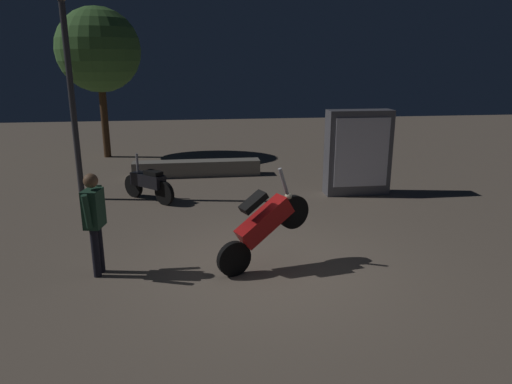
{
  "coord_description": "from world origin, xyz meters",
  "views": [
    {
      "loc": [
        -1.14,
        -6.84,
        3.25
      ],
      "look_at": [
        -0.09,
        1.02,
        1.0
      ],
      "focal_mm": 32.6,
      "sensor_mm": 36.0,
      "label": 1
    }
  ],
  "objects": [
    {
      "name": "ground_plane",
      "position": [
        0.0,
        0.0,
        0.0
      ],
      "size": [
        40.0,
        40.0,
        0.0
      ],
      "primitive_type": "plane",
      "color": "#756656"
    },
    {
      "name": "motorcycle_red_foreground",
      "position": [
        -0.1,
        0.02,
        0.74
      ],
      "size": [
        1.57,
        0.74,
        1.63
      ],
      "rotation": [
        0.0,
        0.0,
        0.4
      ],
      "color": "black",
      "rests_on": "ground_plane"
    },
    {
      "name": "motorcycle_black_parked_left",
      "position": [
        -2.27,
        4.11,
        0.44
      ],
      "size": [
        1.26,
        1.23,
        1.11
      ],
      "rotation": [
        0.0,
        0.0,
        2.37
      ],
      "color": "black",
      "rests_on": "ground_plane"
    },
    {
      "name": "person_rider_beside",
      "position": [
        -2.7,
        0.13,
        0.97
      ],
      "size": [
        0.3,
        0.67,
        1.63
      ],
      "rotation": [
        0.0,
        0.0,
        6.1
      ],
      "color": "black",
      "rests_on": "ground_plane"
    },
    {
      "name": "streetlamp_near",
      "position": [
        -3.9,
        4.46,
        3.1
      ],
      "size": [
        0.36,
        0.36,
        4.85
      ],
      "color": "#38383D",
      "rests_on": "ground_plane"
    },
    {
      "name": "tree_left_bg",
      "position": [
        -4.17,
        9.71,
        3.57
      ],
      "size": [
        2.75,
        2.75,
        4.96
      ],
      "color": "#4C331E",
      "rests_on": "ground_plane"
    },
    {
      "name": "kiosk_billboard",
      "position": [
        2.87,
        4.06,
        1.05
      ],
      "size": [
        1.6,
        0.54,
        2.1
      ],
      "rotation": [
        0.0,
        0.0,
        3.14
      ],
      "color": "#595960",
      "rests_on": "ground_plane"
    },
    {
      "name": "planter_wall_low",
      "position": [
        -1.1,
        6.48,
        0.23
      ],
      "size": [
        3.66,
        0.5,
        0.45
      ],
      "color": "gray",
      "rests_on": "ground_plane"
    }
  ]
}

